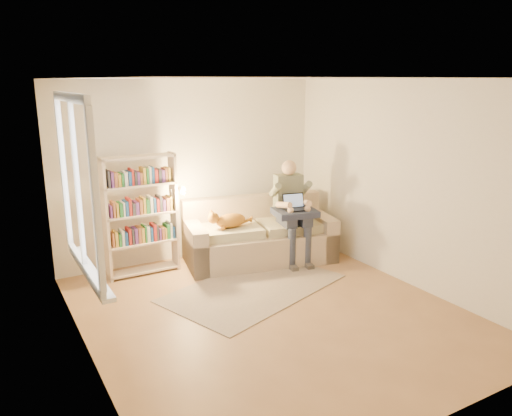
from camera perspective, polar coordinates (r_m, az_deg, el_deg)
floor at (r=5.85m, az=1.74°, el=-11.82°), size 4.50×4.50×0.00m
ceiling at (r=5.25m, az=1.96°, el=14.58°), size 4.00×4.50×0.02m
wall_left at (r=4.71m, az=-19.41°, el=-2.27°), size 0.02×4.50×2.60m
wall_right at (r=6.65m, az=16.71°, el=2.66°), size 0.02×4.50×2.60m
wall_back at (r=7.37m, az=-7.38°, el=4.26°), size 4.00×0.02×2.60m
wall_front at (r=3.76m, az=20.20°, el=-6.50°), size 4.00×0.02×2.60m
window at (r=4.89m, az=-19.31°, el=-0.75°), size 0.12×1.52×1.69m
sofa at (r=7.34m, az=0.28°, el=-3.48°), size 2.28×1.38×0.90m
person at (r=7.21m, az=4.08°, el=0.33°), size 0.51×0.69×1.47m
cat at (r=6.98m, az=-3.38°, el=-1.43°), size 0.69×0.33×0.25m
blanket at (r=7.10m, az=4.42°, el=-0.50°), size 0.67×0.59×0.09m
laptop at (r=7.09m, az=4.40°, el=0.30°), size 0.36×0.32×0.27m
bookshelf at (r=6.84m, az=-13.02°, el=-0.15°), size 1.08×0.30×1.64m
rug at (r=6.46m, az=-0.24°, el=-9.10°), size 2.56×1.99×0.01m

